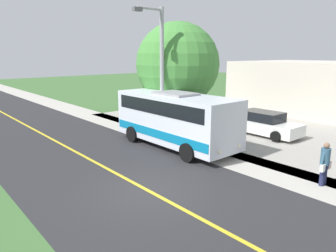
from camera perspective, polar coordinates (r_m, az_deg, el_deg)
name	(u,v)px	position (r m, az deg, el deg)	size (l,w,h in m)	color
ground_plane	(148,191)	(11.83, -3.56, -11.62)	(120.00, 120.00, 0.00)	#3D6633
road_surface	(148,191)	(11.83, -3.56, -11.60)	(8.00, 100.00, 0.01)	#28282B
sidewalk	(237,160)	(15.29, 12.28, -6.10)	(2.40, 100.00, 0.01)	#B2ADA3
road_centre_line	(148,191)	(11.83, -3.56, -11.58)	(0.16, 100.00, 0.00)	gold
shuttle_bus_front	(176,117)	(16.80, 1.37, 1.62)	(2.80, 7.40, 2.93)	silver
pedestrian_with_bags	(325,163)	(13.35, 26.47, -5.94)	(0.72, 0.34, 1.69)	#1E2347
street_light_pole	(160,69)	(17.94, -1.44, 10.31)	(1.97, 0.24, 7.37)	#9E9EA3
parked_car_near	(264,124)	(20.33, 16.92, 0.38)	(2.05, 4.42, 1.45)	white
tree_curbside	(178,65)	(20.59, 1.75, 11.03)	(5.35, 5.35, 6.91)	brown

